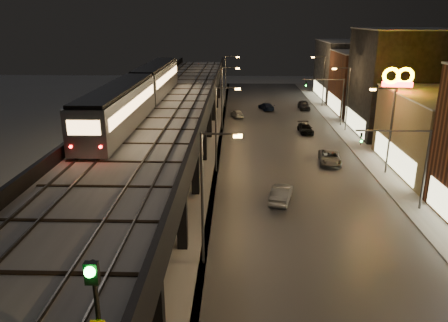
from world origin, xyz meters
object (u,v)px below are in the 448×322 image
object	(u,v)px
subway_train	(141,90)
car_onc_white	(305,129)
car_onc_red	(304,105)
car_mid_dark	(266,107)
car_far_white	(237,114)
car_onc_dark	(330,158)
rail_signal	(95,295)
car_near_white	(281,194)

from	to	relation	value
subway_train	car_onc_white	xyz separation A→B (m)	(19.57, 14.99, -7.73)
car_onc_red	subway_train	bearing A→B (deg)	-126.47
subway_train	car_mid_dark	world-z (taller)	subway_train
car_far_white	car_onc_dark	bearing A→B (deg)	97.24
rail_signal	car_near_white	bearing A→B (deg)	74.14
subway_train	car_onc_dark	world-z (taller)	subway_train
car_onc_white	rail_signal	bearing A→B (deg)	-107.29
car_mid_dark	car_near_white	bearing A→B (deg)	71.53
car_mid_dark	car_onc_red	world-z (taller)	car_onc_red
subway_train	car_onc_red	xyz separation A→B (m)	(21.73, 31.56, -7.62)
car_onc_white	car_onc_red	xyz separation A→B (m)	(2.16, 16.56, 0.11)
car_onc_dark	rail_signal	bearing A→B (deg)	-104.07
car_onc_dark	car_onc_red	size ratio (longest dim) A/B	1.13
car_far_white	car_onc_white	size ratio (longest dim) A/B	0.82
rail_signal	subway_train	bearing A→B (deg)	100.20
subway_train	rail_signal	xyz separation A→B (m)	(6.40, -35.57, 0.58)
car_far_white	car_onc_dark	world-z (taller)	car_onc_dark
car_near_white	car_onc_red	world-z (taller)	car_onc_red
car_mid_dark	car_onc_red	bearing A→B (deg)	169.81
car_onc_dark	car_onc_white	world-z (taller)	car_onc_dark
car_far_white	rail_signal	bearing A→B (deg)	69.97
car_near_white	car_mid_dark	distance (m)	39.92
car_mid_dark	car_far_white	xyz separation A→B (m)	(-5.10, -5.97, -0.02)
rail_signal	car_mid_dark	distance (m)	67.43
car_onc_dark	car_onc_red	world-z (taller)	car_onc_red
subway_train	car_onc_white	bearing A→B (deg)	37.45
car_mid_dark	car_onc_dark	world-z (taller)	car_onc_dark
rail_signal	car_mid_dark	world-z (taller)	rail_signal
subway_train	rail_signal	bearing A→B (deg)	-79.80
car_near_white	car_onc_white	xyz separation A→B (m)	(5.66, 24.12, -0.10)
car_near_white	car_far_white	xyz separation A→B (m)	(-3.95, 33.93, -0.12)
car_onc_white	car_onc_red	world-z (taller)	car_onc_red
rail_signal	car_far_white	bearing A→B (deg)	86.62
subway_train	car_mid_dark	size ratio (longest dim) A/B	8.16
car_near_white	subway_train	bearing A→B (deg)	-19.59
rail_signal	car_onc_red	bearing A→B (deg)	77.13
car_near_white	car_mid_dark	bearing A→B (deg)	-77.98
subway_train	rail_signal	size ratio (longest dim) A/B	10.80
car_far_white	car_onc_dark	xyz separation A→B (m)	(10.33, -23.32, 0.08)
car_near_white	car_mid_dark	size ratio (longest dim) A/B	1.02
car_near_white	car_mid_dark	world-z (taller)	car_near_white
car_far_white	car_onc_red	world-z (taller)	car_onc_red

